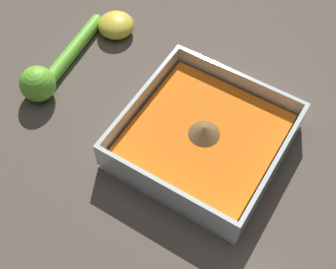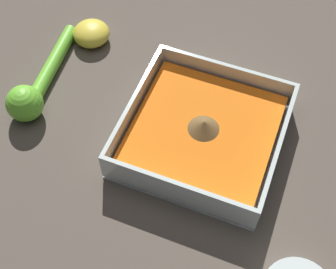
% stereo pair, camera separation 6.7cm
% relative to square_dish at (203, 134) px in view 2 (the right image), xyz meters
% --- Properties ---
extents(ground_plane, '(4.00, 4.00, 0.00)m').
position_rel_square_dish_xyz_m(ground_plane, '(0.04, -0.01, -0.02)').
color(ground_plane, brown).
extents(square_dish, '(0.22, 0.22, 0.06)m').
position_rel_square_dish_xyz_m(square_dish, '(0.00, 0.00, 0.00)').
color(square_dish, silver).
rests_on(square_dish, ground_plane).
extents(lemon_squeezer, '(0.06, 0.21, 0.06)m').
position_rel_square_dish_xyz_m(lemon_squeezer, '(-0.27, -0.02, 0.00)').
color(lemon_squeezer, '#6BC633').
rests_on(lemon_squeezer, ground_plane).
extents(lemon_half, '(0.06, 0.06, 0.03)m').
position_rel_square_dish_xyz_m(lemon_half, '(-0.24, 0.13, -0.00)').
color(lemon_half, yellow).
rests_on(lemon_half, ground_plane).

